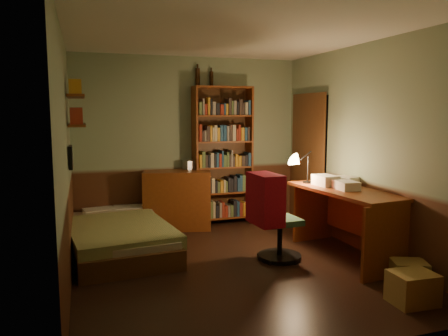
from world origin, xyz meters
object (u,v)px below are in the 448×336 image
object	(u,v)px
mini_stereo	(192,165)
bookshelf	(223,156)
desk	(345,223)
bed	(118,226)
dresser	(178,200)
office_chair	(280,222)
desk_lamp	(308,161)
cardboard_box_a	(413,288)
cardboard_box_b	(409,272)

from	to	relation	value
mini_stereo	bookshelf	distance (m)	0.49
desk	bed	bearing A→B (deg)	150.26
dresser	office_chair	xyz separation A→B (m)	(0.87, -1.77, 0.01)
bed	dresser	xyz separation A→B (m)	(0.94, 0.80, 0.13)
desk_lamp	office_chair	bearing A→B (deg)	-121.96
desk	desk_lamp	bearing A→B (deg)	104.07
cardboard_box_a	bed	bearing A→B (deg)	134.64
bookshelf	cardboard_box_b	bearing A→B (deg)	-71.96
desk	desk_lamp	xyz separation A→B (m)	(-0.21, 0.56, 0.71)
cardboard_box_b	office_chair	bearing A→B (deg)	130.20
office_chair	cardboard_box_b	distance (m)	1.49
bookshelf	cardboard_box_b	size ratio (longest dim) A/B	6.35
desk_lamp	office_chair	world-z (taller)	desk_lamp
mini_stereo	cardboard_box_b	bearing A→B (deg)	-75.19
bookshelf	desk_lamp	xyz separation A→B (m)	(0.70, -1.45, 0.05)
bed	desk_lamp	distance (m)	2.59
bookshelf	cardboard_box_a	size ratio (longest dim) A/B	5.46
desk_lamp	office_chair	size ratio (longest dim) A/B	0.65
mini_stereo	desk_lamp	distance (m)	1.91
bed	dresser	distance (m)	1.24
dresser	desk_lamp	xyz separation A→B (m)	(1.45, -1.37, 0.69)
dresser	desk	bearing A→B (deg)	-34.89
cardboard_box_b	desk_lamp	bearing A→B (deg)	103.44
office_chair	cardboard_box_b	size ratio (longest dim) A/B	2.67
bed	desk_lamp	size ratio (longest dim) A/B	3.60
bed	cardboard_box_b	world-z (taller)	bed
bed	dresser	size ratio (longest dim) A/B	2.12
desk_lamp	cardboard_box_b	size ratio (longest dim) A/B	1.72
cardboard_box_a	mini_stereo	bearing A→B (deg)	110.01
desk_lamp	office_chair	distance (m)	0.98
bed	office_chair	distance (m)	2.06
dresser	bookshelf	world-z (taller)	bookshelf
bed	mini_stereo	distance (m)	1.65
office_chair	mini_stereo	bearing A→B (deg)	104.13
desk	cardboard_box_b	xyz separation A→B (m)	(0.15, -0.95, -0.30)
bookshelf	desk	bearing A→B (deg)	-67.41
desk_lamp	cardboard_box_a	distance (m)	2.15
cardboard_box_b	desk	bearing A→B (deg)	99.22
bed	cardboard_box_b	size ratio (longest dim) A/B	6.22
mini_stereo	cardboard_box_b	size ratio (longest dim) A/B	0.76
bed	desk	distance (m)	2.84
dresser	cardboard_box_b	size ratio (longest dim) A/B	2.93
office_chair	cardboard_box_a	size ratio (longest dim) A/B	2.29
dresser	desk	distance (m)	2.54
bookshelf	cardboard_box_a	world-z (taller)	bookshelf
desk	office_chair	bearing A→B (deg)	162.15
mini_stereo	desk_lamp	bearing A→B (deg)	-64.03
dresser	bed	bearing A→B (deg)	-125.33
bookshelf	desk_lamp	distance (m)	1.61
office_chair	bookshelf	bearing A→B (deg)	90.33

